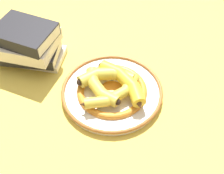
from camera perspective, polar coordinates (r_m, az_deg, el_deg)
ground_plane at (r=0.96m, az=1.95°, el=-1.04°), size 2.80×2.80×0.00m
decorative_bowl at (r=0.94m, az=0.00°, el=-0.86°), size 0.31×0.31×0.03m
banana_a at (r=0.92m, az=2.41°, el=0.91°), size 0.07×0.21×0.04m
banana_b at (r=0.93m, az=-0.80°, el=2.05°), size 0.16×0.13×0.04m
banana_c at (r=0.91m, az=-2.39°, el=0.03°), size 0.07×0.17×0.03m
banana_d at (r=0.89m, az=0.25°, el=-1.43°), size 0.20×0.06×0.03m
book_stack at (r=1.04m, az=-15.01°, el=7.51°), size 0.24×0.24×0.14m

